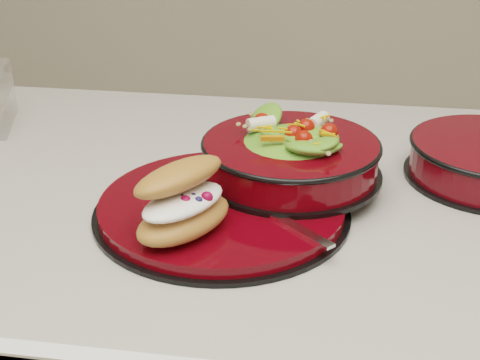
# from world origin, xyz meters

# --- Properties ---
(dinner_plate) EXTENTS (0.32, 0.32, 0.02)m
(dinner_plate) POSITION_xyz_m (0.11, -0.08, 0.91)
(dinner_plate) COLOR black
(dinner_plate) RESTS_ON island_counter
(salad_bowl) EXTENTS (0.24, 0.24, 0.10)m
(salad_bowl) POSITION_xyz_m (0.19, 0.01, 0.96)
(salad_bowl) COLOR black
(salad_bowl) RESTS_ON dinner_plate
(croissant) EXTENTS (0.13, 0.16, 0.08)m
(croissant) POSITION_xyz_m (0.08, -0.16, 0.96)
(croissant) COLOR #BC7139
(croissant) RESTS_ON dinner_plate
(fork) EXTENTS (0.15, 0.14, 0.00)m
(fork) POSITION_xyz_m (0.17, -0.11, 0.92)
(fork) COLOR silver
(fork) RESTS_ON dinner_plate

